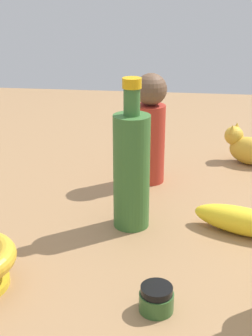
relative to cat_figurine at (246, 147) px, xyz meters
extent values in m
plane|color=#936D47|center=(0.25, 0.28, -0.04)|extent=(2.00, 2.00, 0.00)
ellipsoid|color=gold|center=(-0.01, 0.00, -0.01)|extent=(0.11, 0.10, 0.06)
sphere|color=gold|center=(0.03, -0.02, 0.02)|extent=(0.04, 0.04, 0.04)
cone|color=gold|center=(0.04, -0.01, 0.04)|extent=(0.02, 0.02, 0.02)
cone|color=gold|center=(0.02, -0.03, 0.04)|extent=(0.02, 0.02, 0.02)
cylinder|color=#B13023|center=(0.22, 0.13, 0.04)|extent=(0.07, 0.07, 0.17)
sphere|color=brown|center=(0.22, 0.13, 0.16)|extent=(0.06, 0.06, 0.06)
ellipsoid|color=yellow|center=(0.04, 0.34, -0.02)|extent=(0.18, 0.11, 0.05)
cylinder|color=#315827|center=(0.17, 0.56, -0.03)|extent=(0.05, 0.05, 0.03)
cylinder|color=gold|center=(0.17, 0.56, -0.02)|extent=(0.04, 0.04, 0.00)
cylinder|color=black|center=(0.17, 0.56, -0.01)|extent=(0.04, 0.04, 0.01)
cylinder|color=#38682F|center=(0.23, 0.33, 0.06)|extent=(0.06, 0.06, 0.20)
cylinder|color=#38682F|center=(0.23, 0.33, 0.18)|extent=(0.03, 0.03, 0.04)
cylinder|color=gold|center=(0.23, 0.33, 0.21)|extent=(0.03, 0.03, 0.02)
camera|label=1|loc=(0.15, 1.06, 0.37)|focal=50.30mm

